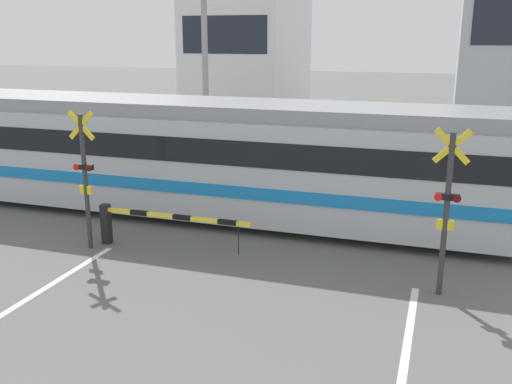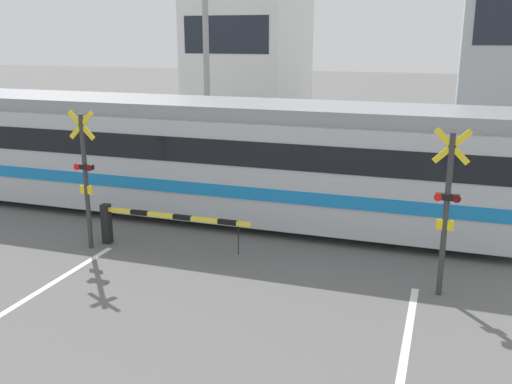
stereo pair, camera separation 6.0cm
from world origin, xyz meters
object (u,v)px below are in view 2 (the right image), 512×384
(crossing_signal_left, at_px, (85,174))
(crossing_barrier_far, at_px, (404,180))
(commuter_train, at_px, (194,154))
(pedestrian, at_px, (361,149))
(crossing_barrier_near, at_px, (144,220))
(crossing_signal_right, at_px, (447,206))

(crossing_signal_left, bearing_deg, crossing_barrier_far, 43.25)
(commuter_train, xyz_separation_m, pedestrian, (3.84, 5.92, -0.73))
(crossing_barrier_near, relative_size, pedestrian, 2.22)
(commuter_train, xyz_separation_m, crossing_signal_left, (-1.20, -3.42, 0.10))
(commuter_train, height_order, crossing_signal_right, crossing_signal_right)
(crossing_barrier_far, relative_size, crossing_signal_right, 1.16)
(commuter_train, bearing_deg, crossing_signal_right, -26.60)
(crossing_signal_left, bearing_deg, crossing_signal_right, 0.00)
(crossing_barrier_far, height_order, crossing_signal_left, crossing_signal_left)
(commuter_train, relative_size, crossing_signal_right, 5.23)
(crossing_signal_left, distance_m, pedestrian, 10.64)
(crossing_barrier_far, height_order, pedestrian, pedestrian)
(crossing_barrier_far, distance_m, crossing_signal_right, 6.61)
(commuter_train, distance_m, crossing_barrier_far, 6.42)
(crossing_barrier_near, bearing_deg, pedestrian, 66.93)
(crossing_signal_left, height_order, pedestrian, crossing_signal_left)
(crossing_signal_left, relative_size, crossing_signal_right, 1.00)
(crossing_signal_left, bearing_deg, pedestrian, 61.66)
(crossing_barrier_far, bearing_deg, crossing_signal_right, -79.05)
(commuter_train, bearing_deg, crossing_barrier_far, 27.97)
(crossing_barrier_near, xyz_separation_m, crossing_signal_right, (6.80, -0.42, 1.13))
(commuter_train, bearing_deg, pedestrian, 57.04)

